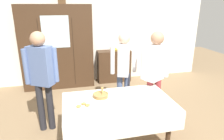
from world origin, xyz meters
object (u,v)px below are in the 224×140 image
at_px(pastry_plate, 83,107).
at_px(dining_table, 119,109).
at_px(bookshelf_low, 114,66).
at_px(tea_cup_far_right, 131,99).
at_px(spoon_far_right, 152,99).
at_px(person_by_cabinet, 42,73).
at_px(person_behind_table_left, 124,65).
at_px(tea_cup_back_edge, 155,93).
at_px(person_near_right_end, 155,69).
at_px(tea_cup_near_left, 117,99).
at_px(spoon_back_edge, 108,106).
at_px(book_stack, 114,50).
at_px(tea_cup_front_edge, 126,95).
at_px(bread_basket, 101,95).
at_px(wall_cabinet, 57,47).
at_px(spoon_mid_right, 146,93).

bearing_deg(pastry_plate, dining_table, 3.59).
distance_m(bookshelf_low, tea_cup_far_right, 2.69).
distance_m(tea_cup_far_right, pastry_plate, 0.69).
height_order(bookshelf_low, spoon_far_right, bookshelf_low).
bearing_deg(person_by_cabinet, person_behind_table_left, 12.03).
height_order(tea_cup_back_edge, person_by_cabinet, person_by_cabinet).
distance_m(tea_cup_back_edge, person_near_right_end, 0.52).
relative_size(tea_cup_near_left, spoon_back_edge, 1.09).
height_order(book_stack, tea_cup_back_edge, book_stack).
bearing_deg(person_behind_table_left, tea_cup_front_edge, -103.66).
xyz_separation_m(tea_cup_back_edge, bread_basket, (-0.83, 0.12, 0.01)).
relative_size(tea_cup_near_left, pastry_plate, 0.46).
relative_size(wall_cabinet, spoon_mid_right, 17.41).
bearing_deg(tea_cup_far_right, spoon_back_edge, -170.24).
distance_m(tea_cup_near_left, tea_cup_back_edge, 0.63).
xyz_separation_m(dining_table, person_by_cabinet, (-1.09, 0.68, 0.41)).
bearing_deg(spoon_back_edge, spoon_far_right, 4.75).
bearing_deg(book_stack, person_behind_table_left, -97.25).
relative_size(pastry_plate, spoon_far_right, 2.35).
xyz_separation_m(bookshelf_low, book_stack, (0.00, 0.00, 0.46)).
bearing_deg(book_stack, person_near_right_end, -84.19).
xyz_separation_m(person_behind_table_left, person_by_cabinet, (-1.45, -0.31, 0.07)).
bearing_deg(person_by_cabinet, tea_cup_near_left, -30.66).
relative_size(tea_cup_front_edge, spoon_back_edge, 1.09).
bearing_deg(bookshelf_low, tea_cup_far_right, -98.36).
distance_m(bookshelf_low, spoon_mid_right, 2.46).
xyz_separation_m(tea_cup_far_right, spoon_mid_right, (0.32, 0.20, -0.02)).
bearing_deg(tea_cup_far_right, bookshelf_low, 81.64).
height_order(wall_cabinet, person_near_right_end, wall_cabinet).
distance_m(bookshelf_low, tea_cup_back_edge, 2.55).
relative_size(tea_cup_back_edge, spoon_back_edge, 1.09).
relative_size(pastry_plate, person_by_cabinet, 0.17).
bearing_deg(tea_cup_front_edge, spoon_back_edge, -146.03).
relative_size(wall_cabinet, bread_basket, 8.63).
bearing_deg(spoon_mid_right, spoon_far_right, -84.81).
distance_m(dining_table, tea_cup_near_left, 0.14).
relative_size(dining_table, spoon_mid_right, 13.35).
distance_m(spoon_far_right, person_behind_table_left, 1.03).
bearing_deg(spoon_back_edge, tea_cup_near_left, 35.00).
distance_m(bookshelf_low, spoon_far_right, 2.66).
distance_m(bookshelf_low, book_stack, 0.46).
height_order(tea_cup_near_left, bread_basket, bread_basket).
bearing_deg(tea_cup_near_left, book_stack, 77.30).
height_order(pastry_plate, person_behind_table_left, person_behind_table_left).
bearing_deg(tea_cup_front_edge, bread_basket, 168.99).
xyz_separation_m(tea_cup_back_edge, person_behind_table_left, (-0.25, 0.88, 0.21)).
distance_m(wall_cabinet, tea_cup_far_right, 2.82).
distance_m(bread_basket, person_behind_table_left, 0.98).
xyz_separation_m(tea_cup_near_left, spoon_mid_right, (0.51, 0.15, -0.02)).
bearing_deg(spoon_back_edge, dining_table, 21.32).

